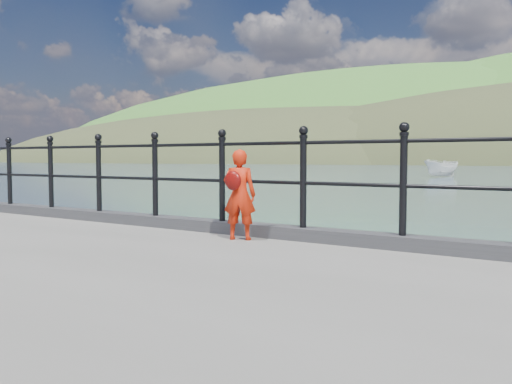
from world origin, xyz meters
The scene contains 5 objects.
ground centered at (0.00, 0.00, 0.00)m, with size 600.00×600.00×0.00m, color #2D4251.
kerb centered at (0.00, -0.15, 1.07)m, with size 60.00×0.30×0.15m, color #28282B.
railing centered at (0.00, -0.15, 1.82)m, with size 18.11×0.11×1.20m.
child centered at (-0.04, -0.56, 1.54)m, with size 0.46×0.38×1.07m.
launch_white centered at (-11.98, 52.85, 0.94)m, with size 1.82×4.85×1.87m, color white.
Camera 1 is at (3.68, -5.74, 1.96)m, focal length 38.00 mm.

